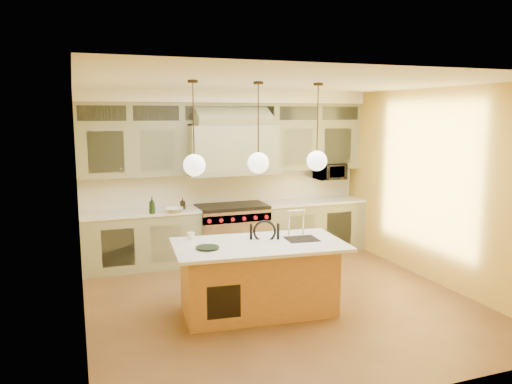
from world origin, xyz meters
name	(u,v)px	position (x,y,z in m)	size (l,w,h in m)	color
floor	(279,301)	(0.00, 0.00, 0.00)	(5.00, 5.00, 0.00)	brown
ceiling	(281,83)	(0.00, 0.00, 2.90)	(5.00, 5.00, 0.00)	white
wall_back	(226,174)	(0.00, 2.50, 1.45)	(5.00, 5.00, 0.00)	gold
wall_front	(394,241)	(0.00, -2.50, 1.45)	(5.00, 5.00, 0.00)	gold
wall_left	(79,208)	(-2.50, 0.00, 1.45)	(5.00, 5.00, 0.00)	gold
wall_right	(435,186)	(2.50, 0.00, 1.45)	(5.00, 5.00, 0.00)	gold
back_cabinetry	(230,177)	(0.00, 2.23, 1.43)	(5.00, 0.77, 2.90)	gray
range	(232,231)	(0.00, 2.14, 0.49)	(1.20, 0.74, 0.96)	silver
kitchen_island	(259,276)	(-0.39, -0.25, 0.47)	(2.21, 1.32, 1.35)	olive
counter_stool	(265,261)	(-0.32, -0.28, 0.67)	(0.52, 0.52, 1.17)	black
microwave	(330,171)	(1.95, 2.25, 1.45)	(0.54, 0.37, 0.30)	black
oil_bottle_a	(152,205)	(-1.40, 1.92, 1.07)	(0.10, 0.10, 0.27)	black
oil_bottle_b	(183,203)	(-0.86, 2.15, 1.03)	(0.09, 0.09, 0.19)	black
fruit_bowl	(174,210)	(-1.05, 1.92, 0.98)	(0.29, 0.29, 0.07)	silver
cup	(191,236)	(-1.16, 0.20, 0.96)	(0.09, 0.09, 0.09)	white
pendant_left	(194,163)	(-1.20, -0.25, 1.95)	(0.26, 0.26, 1.11)	#2D2319
pendant_center	(258,161)	(-0.40, -0.25, 1.95)	(0.26, 0.26, 1.11)	#2D2319
pendant_right	(317,159)	(0.40, -0.25, 1.95)	(0.26, 0.26, 1.11)	#2D2319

